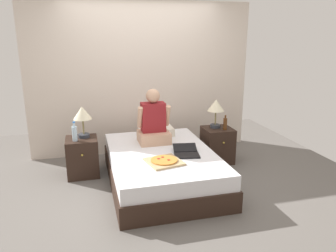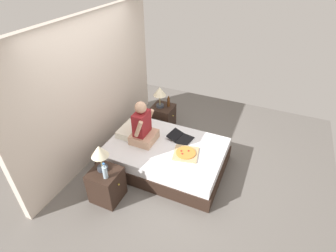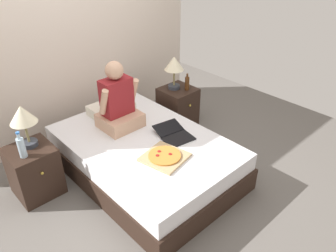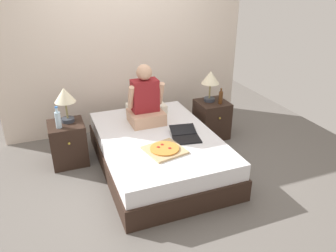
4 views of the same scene
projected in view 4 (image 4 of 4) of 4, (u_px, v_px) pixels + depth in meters
ground_plane at (158, 166)px, 4.23m from camera, size 5.72×5.72×0.00m
wall_back at (126, 48)px, 4.86m from camera, size 3.72×0.12×2.50m
bed at (158, 151)px, 4.13m from camera, size 1.39×2.05×0.45m
nightstand_left at (68, 143)px, 4.21m from camera, size 0.44×0.47×0.55m
lamp_on_left_nightstand at (65, 97)px, 4.01m from camera, size 0.26×0.26×0.45m
water_bottle at (58, 119)px, 3.95m from camera, size 0.07×0.07×0.28m
nightstand_right at (212, 119)px, 4.90m from camera, size 0.44×0.47×0.55m
lamp_on_right_nightstand at (210, 80)px, 4.67m from camera, size 0.26×0.26×0.45m
beer_bottle at (221, 97)px, 4.68m from camera, size 0.06×0.06×0.23m
pillow at (146, 108)px, 4.66m from camera, size 0.52×0.34×0.12m
person_seated at (145, 102)px, 4.26m from camera, size 0.47×0.40×0.78m
laptop at (186, 136)px, 3.96m from camera, size 0.38×0.46×0.07m
pizza_box at (165, 150)px, 3.67m from camera, size 0.47×0.47×0.05m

